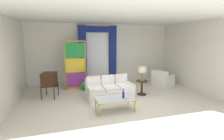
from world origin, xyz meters
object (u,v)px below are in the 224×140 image
object	(u,v)px
vintage_tv	(49,79)
peacock_figurine	(86,86)
couch_white_long	(109,90)
armchair_white	(162,80)
bottle_blue_decanter	(127,96)
table_lamp_brass	(142,70)
stained_glass_divider	(76,66)
bottle_crystal_tall	(123,94)
round_side_table	(142,86)
coffee_table	(115,99)

from	to	relation	value
vintage_tv	peacock_figurine	world-z (taller)	vintage_tv
couch_white_long	armchair_white	bearing A→B (deg)	15.82
vintage_tv	bottle_blue_decanter	bearing A→B (deg)	-39.37
vintage_tv	table_lamp_brass	bearing A→B (deg)	-10.60
bottle_blue_decanter	stained_glass_divider	distance (m)	3.25
stained_glass_divider	table_lamp_brass	distance (m)	2.97
couch_white_long	vintage_tv	bearing A→B (deg)	164.12
couch_white_long	bottle_crystal_tall	xyz separation A→B (m)	(0.14, -1.26, 0.22)
round_side_table	bottle_blue_decanter	bearing A→B (deg)	-130.64
vintage_tv	peacock_figurine	size ratio (longest dim) A/B	2.24
vintage_tv	table_lamp_brass	xyz separation A→B (m)	(3.61, -0.67, 0.30)
stained_glass_divider	round_side_table	bearing A→B (deg)	-31.22
armchair_white	coffee_table	bearing A→B (deg)	-145.88
stained_glass_divider	bottle_blue_decanter	bearing A→B (deg)	-64.29
bottle_blue_decanter	vintage_tv	world-z (taller)	vintage_tv
stained_glass_divider	bottle_crystal_tall	bearing A→B (deg)	-64.86
peacock_figurine	stained_glass_divider	bearing A→B (deg)	131.28
vintage_tv	stained_glass_divider	xyz separation A→B (m)	(1.07, 0.86, 0.33)
coffee_table	table_lamp_brass	bearing A→B (deg)	37.98
couch_white_long	stained_glass_divider	world-z (taller)	stained_glass_divider
bottle_crystal_tall	stained_glass_divider	bearing A→B (deg)	115.14
bottle_crystal_tall	vintage_tv	size ratio (longest dim) A/B	0.22
bottle_crystal_tall	armchair_white	xyz separation A→B (m)	(2.74, 2.07, -0.24)
bottle_crystal_tall	table_lamp_brass	bearing A→B (deg)	44.34
vintage_tv	coffee_table	bearing A→B (deg)	-41.65
stained_glass_divider	table_lamp_brass	size ratio (longest dim) A/B	3.86
stained_glass_divider	round_side_table	size ratio (longest dim) A/B	3.70
coffee_table	stained_glass_divider	bearing A→B (deg)	110.55
coffee_table	table_lamp_brass	size ratio (longest dim) A/B	2.13
armchair_white	table_lamp_brass	world-z (taller)	table_lamp_brass
armchair_white	couch_white_long	bearing A→B (deg)	-164.18
bottle_blue_decanter	couch_white_long	bearing A→B (deg)	99.48
couch_white_long	coffee_table	size ratio (longest dim) A/B	1.50
armchair_white	peacock_figurine	size ratio (longest dim) A/B	1.80
bottle_crystal_tall	table_lamp_brass	distance (m)	1.81
table_lamp_brass	peacock_figurine	bearing A→B (deg)	152.89
coffee_table	vintage_tv	bearing A→B (deg)	138.35
bottle_blue_decanter	armchair_white	xyz separation A→B (m)	(2.65, 2.20, -0.20)
armchair_white	table_lamp_brass	xyz separation A→B (m)	(-1.50, -0.86, 0.74)
armchair_white	round_side_table	bearing A→B (deg)	-150.18
couch_white_long	bottle_blue_decanter	size ratio (longest dim) A/B	7.78
table_lamp_brass	couch_white_long	bearing A→B (deg)	178.26
coffee_table	armchair_white	distance (m)	3.64
stained_glass_divider	armchair_white	bearing A→B (deg)	-9.57
coffee_table	vintage_tv	size ratio (longest dim) A/B	0.90
table_lamp_brass	round_side_table	bearing A→B (deg)	0.00
peacock_figurine	table_lamp_brass	distance (m)	2.55
bottle_crystal_tall	coffee_table	bearing A→B (deg)	173.24
bottle_crystal_tall	peacock_figurine	xyz separation A→B (m)	(-0.91, 2.32, -0.31)
couch_white_long	coffee_table	xyz separation A→B (m)	(-0.14, -1.23, 0.07)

